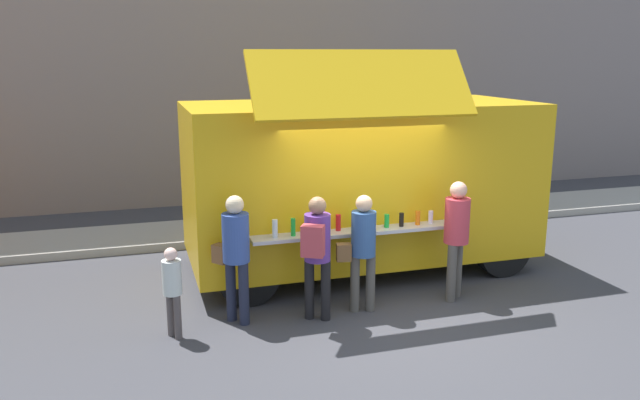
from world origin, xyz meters
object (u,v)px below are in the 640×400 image
(trash_bin, at_px, (495,193))
(customer_mid_with_backpack, at_px, (317,246))
(customer_extra_browsing, at_px, (457,230))
(food_truck_main, at_px, (360,179))
(child_near_queue, at_px, (172,284))
(customer_rear_waiting, at_px, (235,248))
(customer_front_ordering, at_px, (362,243))

(trash_bin, distance_m, customer_mid_with_backpack, 6.81)
(customer_extra_browsing, bearing_deg, food_truck_main, -14.10)
(customer_extra_browsing, distance_m, child_near_queue, 4.02)
(customer_rear_waiting, distance_m, customer_extra_browsing, 3.17)
(food_truck_main, distance_m, customer_extra_browsing, 1.96)
(trash_bin, relative_size, customer_rear_waiting, 0.59)
(food_truck_main, relative_size, customer_extra_browsing, 3.16)
(customer_front_ordering, xyz_separation_m, customer_rear_waiting, (-1.72, 0.14, 0.05))
(trash_bin, bearing_deg, food_truck_main, -150.15)
(customer_rear_waiting, relative_size, child_near_queue, 1.47)
(customer_extra_browsing, bearing_deg, trash_bin, -78.46)
(trash_bin, relative_size, customer_mid_with_backpack, 0.61)
(trash_bin, bearing_deg, customer_rear_waiting, -148.44)
(trash_bin, distance_m, customer_front_ordering, 6.20)
(food_truck_main, relative_size, customer_rear_waiting, 3.19)
(customer_front_ordering, bearing_deg, customer_extra_browsing, -77.57)
(trash_bin, height_order, customer_mid_with_backpack, customer_mid_with_backpack)
(food_truck_main, xyz_separation_m, customer_extra_browsing, (0.83, -1.72, -0.46))
(food_truck_main, xyz_separation_m, trash_bin, (4.05, 2.32, -0.99))
(child_near_queue, bearing_deg, customer_front_ordering, -28.25)
(food_truck_main, distance_m, trash_bin, 4.77)
(customer_mid_with_backpack, xyz_separation_m, customer_rear_waiting, (-1.04, 0.26, -0.01))
(trash_bin, height_order, child_near_queue, child_near_queue)
(customer_rear_waiting, xyz_separation_m, child_near_queue, (-0.84, -0.24, -0.32))
(customer_front_ordering, height_order, customer_rear_waiting, customer_rear_waiting)
(customer_front_ordering, distance_m, customer_rear_waiting, 1.73)
(food_truck_main, bearing_deg, child_near_queue, -149.95)
(trash_bin, xyz_separation_m, child_near_queue, (-7.22, -4.16, 0.19))
(customer_front_ordering, bearing_deg, child_near_queue, 103.68)
(customer_front_ordering, bearing_deg, customer_rear_waiting, 96.85)
(customer_mid_with_backpack, distance_m, customer_rear_waiting, 1.07)
(customer_extra_browsing, bearing_deg, customer_front_ordering, 50.94)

